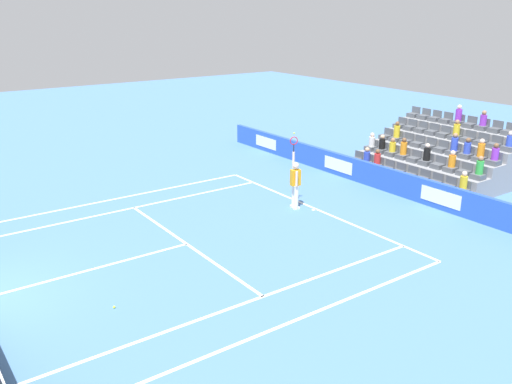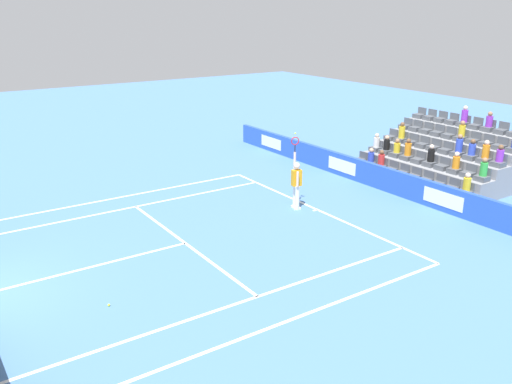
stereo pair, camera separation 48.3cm
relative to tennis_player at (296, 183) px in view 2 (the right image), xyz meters
The scene contains 12 objects.
line_baseline 1.28m from the tennis_player, 135.85° to the right, with size 10.97×0.10×0.01m, color white.
line_service 5.05m from the tennis_player, 96.79° to the left, with size 8.23×0.10×0.01m, color white.
line_centre_service 8.20m from the tennis_player, 94.12° to the left, with size 0.10×6.40×0.01m, color white.
line_singles_sideline_left 6.51m from the tennis_player, 56.72° to the left, with size 0.10×11.89×0.01m, color white.
line_singles_sideline_right 7.21m from the tennis_player, 131.16° to the left, with size 0.10×11.89×0.01m, color white.
line_doubles_sideline_left 7.34m from the tennis_player, 47.66° to the left, with size 0.10×11.89×0.01m, color white.
line_doubles_sideline_right 8.17m from the tennis_player, 138.47° to the left, with size 0.10×11.89×0.01m, color white.
line_centre_mark 1.24m from the tennis_player, 141.34° to the right, with size 0.10×0.20×0.01m, color white.
sponsor_barrier 4.42m from the tennis_player, 97.66° to the right, with size 21.72×0.22×0.98m.
tennis_player is the anchor object (origin of this frame).
stadium_stand 7.93m from the tennis_player, 94.30° to the right, with size 6.20×4.75×3.04m.
loose_tennis_ball 8.87m from the tennis_player, 109.96° to the left, with size 0.07×0.07×0.07m, color #D1E533.
Camera 2 is at (-14.44, 0.61, 7.04)m, focal length 38.07 mm.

